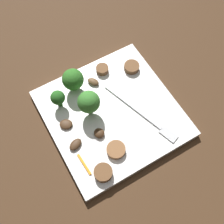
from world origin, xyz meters
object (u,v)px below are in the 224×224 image
at_px(sausage_slice_2, 132,67).
at_px(broccoli_floret_0, 58,98).
at_px(fork, 145,116).
at_px(mushroom_0, 75,144).
at_px(mushroom_2, 93,82).
at_px(mushroom_3, 99,133).
at_px(pepper_strip_2, 84,164).
at_px(mushroom_1, 66,124).
at_px(plate, 112,114).
at_px(broccoli_floret_1, 73,80).
at_px(sausage_slice_1, 103,173).
at_px(broccoli_floret_2, 89,102).
at_px(sausage_slice_3, 116,150).
at_px(sausage_slice_0, 102,69).

bearing_deg(sausage_slice_2, broccoli_floret_0, -89.40).
relative_size(fork, mushroom_0, 6.26).
height_order(mushroom_0, mushroom_2, same).
height_order(fork, broccoli_floret_0, broccoli_floret_0).
distance_m(mushroom_3, pepper_strip_2, 0.07).
height_order(mushroom_1, mushroom_3, mushroom_3).
bearing_deg(mushroom_3, plate, 122.54).
xyz_separation_m(plate, sausage_slice_2, (-0.07, 0.09, 0.01)).
xyz_separation_m(broccoli_floret_1, sausage_slice_2, (0.02, 0.13, -0.03)).
bearing_deg(mushroom_0, sausage_slice_1, 14.35).
distance_m(broccoli_floret_1, mushroom_2, 0.05).
height_order(broccoli_floret_0, broccoli_floret_2, broccoli_floret_2).
bearing_deg(broccoli_floret_2, broccoli_floret_1, -177.91).
bearing_deg(sausage_slice_1, sausage_slice_2, 135.67).
distance_m(sausage_slice_3, mushroom_0, 0.08).
height_order(sausage_slice_1, mushroom_1, sausage_slice_1).
distance_m(plate, mushroom_2, 0.08).
xyz_separation_m(broccoli_floret_0, sausage_slice_1, (0.17, 0.01, -0.02)).
xyz_separation_m(sausage_slice_1, sausage_slice_3, (-0.03, 0.04, -0.00)).
bearing_deg(mushroom_0, broccoli_floret_1, 153.88).
bearing_deg(mushroom_3, broccoli_floret_2, 171.37).
relative_size(mushroom_2, mushroom_3, 1.22).
height_order(plate, pepper_strip_2, pepper_strip_2).
relative_size(broccoli_floret_1, sausage_slice_3, 1.58).
height_order(broccoli_floret_2, sausage_slice_0, broccoli_floret_2).
bearing_deg(sausage_slice_2, mushroom_3, -53.82).
distance_m(broccoli_floret_0, mushroom_3, 0.11).
relative_size(sausage_slice_0, sausage_slice_2, 0.82).
relative_size(sausage_slice_3, pepper_strip_2, 0.79).
relative_size(sausage_slice_3, mushroom_0, 1.28).
xyz_separation_m(plate, fork, (0.04, 0.05, 0.01)).
xyz_separation_m(fork, broccoli_floret_2, (-0.06, -0.09, 0.04)).
distance_m(broccoli_floret_1, broccoli_floret_2, 0.06).
xyz_separation_m(mushroom_1, pepper_strip_2, (0.09, -0.01, -0.00)).
relative_size(sausage_slice_0, sausage_slice_3, 0.75).
bearing_deg(broccoli_floret_2, mushroom_2, 146.04).
bearing_deg(plate, sausage_slice_0, 161.91).
distance_m(broccoli_floret_2, mushroom_0, 0.08).
xyz_separation_m(plate, broccoli_floret_0, (-0.07, -0.08, 0.04)).
distance_m(broccoli_floret_0, pepper_strip_2, 0.14).
bearing_deg(sausage_slice_3, sausage_slice_0, 158.89).
distance_m(broccoli_floret_2, mushroom_1, 0.07).
xyz_separation_m(sausage_slice_1, mushroom_1, (-0.12, -0.02, -0.00)).
xyz_separation_m(mushroom_0, pepper_strip_2, (0.04, -0.00, -0.00)).
height_order(plate, sausage_slice_2, sausage_slice_2).
height_order(broccoli_floret_0, mushroom_2, broccoli_floret_0).
distance_m(sausage_slice_0, mushroom_3, 0.15).
relative_size(broccoli_floret_2, sausage_slice_3, 1.77).
bearing_deg(sausage_slice_2, pepper_strip_2, -53.89).
bearing_deg(mushroom_3, sausage_slice_0, 148.45).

